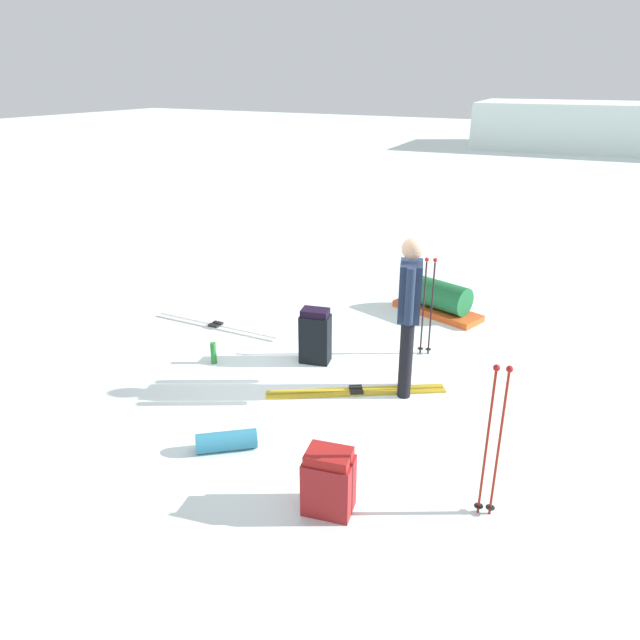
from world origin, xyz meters
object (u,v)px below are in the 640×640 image
object	(u,v)px
ski_poles_planted_near	(428,302)
ski_pair_near	(356,391)
backpack_bright	(329,482)
ski_pair_far	(216,326)
thermos_bottle	(214,353)
gear_sled	(438,299)
sleeping_mat_rolled	(227,441)
ski_poles_planted_far	(494,435)
backpack_large_dark	(315,336)
skier_standing	(409,309)

from	to	relation	value
ski_poles_planted_near	ski_pair_near	bearing A→B (deg)	-104.24
ski_pair_near	backpack_bright	xyz separation A→B (m)	(0.60, -1.77, 0.25)
ski_pair_far	ski_poles_planted_near	size ratio (longest dim) A/B	1.57
ski_pair_near	thermos_bottle	distance (m)	1.79
gear_sled	sleeping_mat_rolled	size ratio (longest dim) A/B	2.44
gear_sled	thermos_bottle	xyz separation A→B (m)	(-1.83, -2.75, -0.09)
backpack_bright	ski_poles_planted_far	xyz separation A→B (m)	(1.09, 0.54, 0.46)
thermos_bottle	sleeping_mat_rolled	bearing A→B (deg)	-48.27
backpack_large_dark	backpack_bright	xyz separation A→B (m)	(1.34, -2.21, -0.06)
skier_standing	thermos_bottle	size ratio (longest dim) A/B	6.54
skier_standing	ski_pair_near	distance (m)	1.08
ski_pair_far	ski_poles_planted_far	bearing A→B (deg)	-25.09
thermos_bottle	ski_poles_planted_far	bearing A→B (deg)	-16.93
ski_pair_near	skier_standing	bearing A→B (deg)	32.00
ski_pair_far	gear_sled	bearing A→B (deg)	37.10
backpack_bright	skier_standing	bearing A→B (deg)	94.35
ski_pair_near	ski_poles_planted_near	xyz separation A→B (m)	(0.32, 1.27, 0.67)
ski_pair_far	backpack_large_dark	distance (m)	1.73
thermos_bottle	backpack_bright	bearing A→B (deg)	-33.93
ski_poles_planted_far	thermos_bottle	distance (m)	3.67
gear_sled	thermos_bottle	size ratio (longest dim) A/B	5.17
sleeping_mat_rolled	ski_pair_far	bearing A→B (deg)	129.87
backpack_large_dark	thermos_bottle	world-z (taller)	backpack_large_dark
ski_poles_planted_near	skier_standing	bearing A→B (deg)	-83.18
ski_pair_far	ski_poles_planted_near	distance (m)	2.89
ski_pair_far	ski_poles_planted_far	size ratio (longest dim) A/B	1.47
backpack_large_dark	gear_sled	size ratio (longest dim) A/B	0.49
skier_standing	gear_sled	bearing A→B (deg)	99.51
ski_poles_planted_near	thermos_bottle	world-z (taller)	ski_poles_planted_near
skier_standing	ski_pair_far	size ratio (longest dim) A/B	0.89
gear_sled	ski_poles_planted_far	bearing A→B (deg)	-66.83
ski_poles_planted_near	sleeping_mat_rolled	world-z (taller)	ski_poles_planted_near
backpack_large_dark	thermos_bottle	xyz separation A→B (m)	(-1.03, -0.62, -0.20)
backpack_large_dark	skier_standing	bearing A→B (deg)	-8.19
skier_standing	backpack_bright	bearing A→B (deg)	-85.65
sleeping_mat_rolled	backpack_bright	bearing A→B (deg)	-12.63
sleeping_mat_rolled	ski_poles_planted_near	bearing A→B (deg)	71.75
gear_sled	backpack_bright	bearing A→B (deg)	-82.90
ski_pair_far	backpack_bright	distance (m)	3.92
sleeping_mat_rolled	thermos_bottle	bearing A→B (deg)	131.73
gear_sled	thermos_bottle	world-z (taller)	gear_sled
ski_poles_planted_far	sleeping_mat_rolled	size ratio (longest dim) A/B	2.36
ski_poles_planted_far	thermos_bottle	world-z (taller)	ski_poles_planted_far
backpack_large_dark	sleeping_mat_rolled	distance (m)	1.97
ski_pair_near	ski_poles_planted_near	world-z (taller)	ski_poles_planted_near
backpack_large_dark	thermos_bottle	bearing A→B (deg)	-149.12
skier_standing	ski_poles_planted_far	world-z (taller)	skier_standing
ski_pair_near	ski_pair_far	distance (m)	2.53
ski_poles_planted_near	thermos_bottle	xyz separation A→B (m)	(-2.10, -1.44, -0.55)
skier_standing	thermos_bottle	bearing A→B (deg)	-168.66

